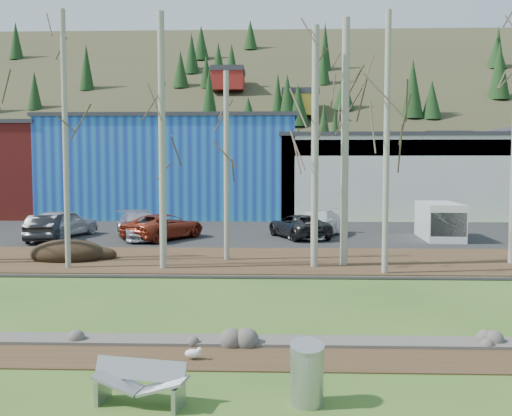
{
  "coord_description": "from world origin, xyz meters",
  "views": [
    {
      "loc": [
        2.53,
        -9.9,
        4.07
      ],
      "look_at": [
        1.78,
        12.57,
        2.5
      ],
      "focal_mm": 40.0,
      "sensor_mm": 36.0,
      "label": 1
    }
  ],
  "objects_px": {
    "seagull": "(193,353)",
    "car_3": "(140,225)",
    "car_1": "(46,228)",
    "car_2": "(164,227)",
    "car_5": "(317,223)",
    "car_0": "(63,223)",
    "car_4": "(299,226)",
    "litter_bin": "(307,376)",
    "van_white": "(440,221)",
    "bench_damaged": "(140,383)"
  },
  "relations": [
    {
      "from": "seagull",
      "to": "car_3",
      "type": "xyz_separation_m",
      "value": [
        -5.8,
        19.58,
        0.73
      ]
    },
    {
      "from": "car_3",
      "to": "car_1",
      "type": "bearing_deg",
      "value": 168.28
    },
    {
      "from": "car_1",
      "to": "car_2",
      "type": "bearing_deg",
      "value": 176.04
    },
    {
      "from": "car_5",
      "to": "car_0",
      "type": "bearing_deg",
      "value": -158.18
    },
    {
      "from": "car_2",
      "to": "car_4",
      "type": "xyz_separation_m",
      "value": [
        7.47,
        0.91,
        -0.05
      ]
    },
    {
      "from": "litter_bin",
      "to": "car_5",
      "type": "relative_size",
      "value": 0.19
    },
    {
      "from": "car_1",
      "to": "car_2",
      "type": "height_order",
      "value": "car_1"
    },
    {
      "from": "seagull",
      "to": "van_white",
      "type": "bearing_deg",
      "value": 67.86
    },
    {
      "from": "seagull",
      "to": "car_0",
      "type": "bearing_deg",
      "value": 123.51
    },
    {
      "from": "car_4",
      "to": "bench_damaged",
      "type": "bearing_deg",
      "value": 58.42
    },
    {
      "from": "bench_damaged",
      "to": "van_white",
      "type": "distance_m",
      "value": 25.04
    },
    {
      "from": "seagull",
      "to": "car_4",
      "type": "xyz_separation_m",
      "value": [
        3.06,
        20.36,
        0.64
      ]
    },
    {
      "from": "car_5",
      "to": "car_4",
      "type": "bearing_deg",
      "value": -132.7
    },
    {
      "from": "car_5",
      "to": "seagull",
      "type": "bearing_deg",
      "value": -81.38
    },
    {
      "from": "litter_bin",
      "to": "car_2",
      "type": "distance_m",
      "value": 22.62
    },
    {
      "from": "litter_bin",
      "to": "car_4",
      "type": "height_order",
      "value": "car_4"
    },
    {
      "from": "seagull",
      "to": "car_5",
      "type": "distance_m",
      "value": 21.32
    },
    {
      "from": "seagull",
      "to": "van_white",
      "type": "relative_size",
      "value": 0.09
    },
    {
      "from": "car_0",
      "to": "van_white",
      "type": "relative_size",
      "value": 0.99
    },
    {
      "from": "car_1",
      "to": "car_5",
      "type": "bearing_deg",
      "value": 177.42
    },
    {
      "from": "car_3",
      "to": "litter_bin",
      "type": "bearing_deg",
      "value": -92.12
    },
    {
      "from": "car_4",
      "to": "van_white",
      "type": "relative_size",
      "value": 1.0
    },
    {
      "from": "seagull",
      "to": "car_4",
      "type": "bearing_deg",
      "value": 87.84
    },
    {
      "from": "car_3",
      "to": "seagull",
      "type": "bearing_deg",
      "value": -96.02
    },
    {
      "from": "car_0",
      "to": "car_4",
      "type": "bearing_deg",
      "value": -161.98
    },
    {
      "from": "seagull",
      "to": "car_1",
      "type": "height_order",
      "value": "car_1"
    },
    {
      "from": "car_0",
      "to": "car_3",
      "type": "distance_m",
      "value": 4.71
    },
    {
      "from": "car_3",
      "to": "car_5",
      "type": "xyz_separation_m",
      "value": [
        9.92,
        1.33,
        0.01
      ]
    },
    {
      "from": "van_white",
      "to": "car_3",
      "type": "bearing_deg",
      "value": -174.48
    },
    {
      "from": "litter_bin",
      "to": "car_3",
      "type": "xyz_separation_m",
      "value": [
        -8.08,
        21.73,
        0.4
      ]
    },
    {
      "from": "car_2",
      "to": "car_5",
      "type": "xyz_separation_m",
      "value": [
        8.53,
        1.46,
        0.06
      ]
    },
    {
      "from": "car_2",
      "to": "car_5",
      "type": "distance_m",
      "value": 8.66
    },
    {
      "from": "car_2",
      "to": "van_white",
      "type": "xyz_separation_m",
      "value": [
        15.29,
        0.56,
        0.3
      ]
    },
    {
      "from": "car_3",
      "to": "car_5",
      "type": "height_order",
      "value": "car_5"
    },
    {
      "from": "car_5",
      "to": "van_white",
      "type": "distance_m",
      "value": 6.82
    },
    {
      "from": "car_2",
      "to": "car_4",
      "type": "distance_m",
      "value": 7.53
    },
    {
      "from": "car_0",
      "to": "car_3",
      "type": "relative_size",
      "value": 0.9
    },
    {
      "from": "car_2",
      "to": "litter_bin",
      "type": "bearing_deg",
      "value": 136.84
    },
    {
      "from": "car_3",
      "to": "car_5",
      "type": "bearing_deg",
      "value": -14.88
    },
    {
      "from": "seagull",
      "to": "car_3",
      "type": "relative_size",
      "value": 0.08
    },
    {
      "from": "car_2",
      "to": "van_white",
      "type": "height_order",
      "value": "van_white"
    },
    {
      "from": "bench_damaged",
      "to": "litter_bin",
      "type": "xyz_separation_m",
      "value": [
        2.88,
        0.08,
        0.12
      ]
    },
    {
      "from": "car_2",
      "to": "car_4",
      "type": "bearing_deg",
      "value": -143.46
    },
    {
      "from": "litter_bin",
      "to": "car_1",
      "type": "height_order",
      "value": "car_1"
    },
    {
      "from": "seagull",
      "to": "car_2",
      "type": "xyz_separation_m",
      "value": [
        -4.42,
        19.45,
        0.68
      ]
    },
    {
      "from": "car_1",
      "to": "van_white",
      "type": "height_order",
      "value": "van_white"
    },
    {
      "from": "litter_bin",
      "to": "van_white",
      "type": "height_order",
      "value": "van_white"
    },
    {
      "from": "bench_damaged",
      "to": "seagull",
      "type": "xyz_separation_m",
      "value": [
        0.6,
        2.23,
        -0.21
      ]
    },
    {
      "from": "car_1",
      "to": "car_3",
      "type": "height_order",
      "value": "car_3"
    },
    {
      "from": "bench_damaged",
      "to": "car_0",
      "type": "relative_size",
      "value": 0.37
    }
  ]
}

